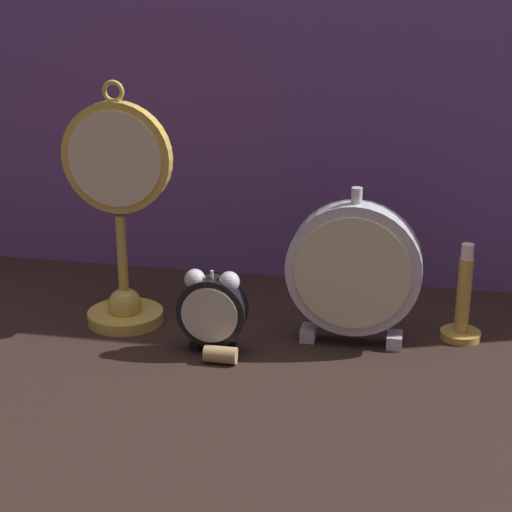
{
  "coord_description": "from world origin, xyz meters",
  "views": [
    {
      "loc": [
        0.21,
        -0.95,
        0.49
      ],
      "look_at": [
        0.0,
        0.08,
        0.12
      ],
      "focal_mm": 60.0,
      "sensor_mm": 36.0,
      "label": 1
    }
  ],
  "objects_px": {
    "mantel_clock_silver": "(354,270)",
    "wine_cork": "(220,356)",
    "brass_candlestick": "(463,308)",
    "pocket_watch_on_stand": "(120,220)",
    "alarm_clock_twin_bell": "(212,307)"
  },
  "relations": [
    {
      "from": "mantel_clock_silver",
      "to": "wine_cork",
      "type": "relative_size",
      "value": 5.11
    },
    {
      "from": "brass_candlestick",
      "to": "wine_cork",
      "type": "xyz_separation_m",
      "value": [
        -0.3,
        -0.14,
        -0.03
      ]
    },
    {
      "from": "alarm_clock_twin_bell",
      "to": "wine_cork",
      "type": "distance_m",
      "value": 0.06
    },
    {
      "from": "pocket_watch_on_stand",
      "to": "alarm_clock_twin_bell",
      "type": "bearing_deg",
      "value": -24.86
    },
    {
      "from": "mantel_clock_silver",
      "to": "wine_cork",
      "type": "xyz_separation_m",
      "value": [
        -0.16,
        -0.09,
        -0.09
      ]
    },
    {
      "from": "mantel_clock_silver",
      "to": "wine_cork",
      "type": "height_order",
      "value": "mantel_clock_silver"
    },
    {
      "from": "alarm_clock_twin_bell",
      "to": "mantel_clock_silver",
      "type": "xyz_separation_m",
      "value": [
        0.17,
        0.06,
        0.04
      ]
    },
    {
      "from": "brass_candlestick",
      "to": "wine_cork",
      "type": "distance_m",
      "value": 0.33
    },
    {
      "from": "brass_candlestick",
      "to": "mantel_clock_silver",
      "type": "bearing_deg",
      "value": -162.29
    },
    {
      "from": "pocket_watch_on_stand",
      "to": "wine_cork",
      "type": "distance_m",
      "value": 0.24
    },
    {
      "from": "wine_cork",
      "to": "alarm_clock_twin_bell",
      "type": "bearing_deg",
      "value": 117.66
    },
    {
      "from": "alarm_clock_twin_bell",
      "to": "brass_candlestick",
      "type": "bearing_deg",
      "value": 18.37
    },
    {
      "from": "alarm_clock_twin_bell",
      "to": "mantel_clock_silver",
      "type": "bearing_deg",
      "value": 18.9
    },
    {
      "from": "mantel_clock_silver",
      "to": "alarm_clock_twin_bell",
      "type": "bearing_deg",
      "value": -161.1
    },
    {
      "from": "mantel_clock_silver",
      "to": "brass_candlestick",
      "type": "xyz_separation_m",
      "value": [
        0.14,
        0.05,
        -0.06
      ]
    }
  ]
}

